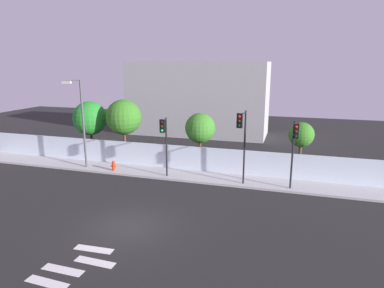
{
  "coord_description": "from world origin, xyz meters",
  "views": [
    {
      "loc": [
        7.55,
        -13.88,
        8.0
      ],
      "look_at": [
        1.4,
        6.5,
        2.91
      ],
      "focal_mm": 31.2,
      "sensor_mm": 36.0,
      "label": 1
    }
  ],
  "objects_px": {
    "roadside_tree_rightmost": "(301,135)",
    "roadside_tree_midright": "(200,128)",
    "traffic_light_left": "(164,135)",
    "traffic_light_right": "(294,142)",
    "traffic_light_center": "(242,133)",
    "fire_hydrant": "(114,165)",
    "roadside_tree_leftmost": "(90,118)",
    "street_lamp_curbside": "(81,116)",
    "roadside_tree_midleft": "(124,117)"
  },
  "relations": [
    {
      "from": "traffic_light_right",
      "to": "roadside_tree_leftmost",
      "type": "distance_m",
      "value": 17.35
    },
    {
      "from": "street_lamp_curbside",
      "to": "roadside_tree_midleft",
      "type": "distance_m",
      "value": 3.84
    },
    {
      "from": "traffic_light_right",
      "to": "roadside_tree_midleft",
      "type": "bearing_deg",
      "value": 164.34
    },
    {
      "from": "roadside_tree_midleft",
      "to": "roadside_tree_rightmost",
      "type": "height_order",
      "value": "roadside_tree_midleft"
    },
    {
      "from": "street_lamp_curbside",
      "to": "roadside_tree_midleft",
      "type": "relative_size",
      "value": 1.31
    },
    {
      "from": "traffic_light_center",
      "to": "roadside_tree_midleft",
      "type": "height_order",
      "value": "roadside_tree_midleft"
    },
    {
      "from": "traffic_light_center",
      "to": "roadside_tree_leftmost",
      "type": "xyz_separation_m",
      "value": [
        -13.72,
        4.01,
        -0.3
      ]
    },
    {
      "from": "street_lamp_curbside",
      "to": "fire_hydrant",
      "type": "xyz_separation_m",
      "value": [
        2.46,
        0.11,
        -3.65
      ]
    },
    {
      "from": "traffic_light_right",
      "to": "roadside_tree_midleft",
      "type": "xyz_separation_m",
      "value": [
        -13.67,
        3.83,
        0.32
      ]
    },
    {
      "from": "traffic_light_left",
      "to": "roadside_tree_midright",
      "type": "bearing_deg",
      "value": 67.91
    },
    {
      "from": "roadside_tree_midright",
      "to": "roadside_tree_midleft",
      "type": "bearing_deg",
      "value": 180.0
    },
    {
      "from": "traffic_light_left",
      "to": "traffic_light_right",
      "type": "relative_size",
      "value": 0.96
    },
    {
      "from": "traffic_light_right",
      "to": "roadside_tree_rightmost",
      "type": "xyz_separation_m",
      "value": [
        0.5,
        3.83,
        -0.34
      ]
    },
    {
      "from": "traffic_light_center",
      "to": "fire_hydrant",
      "type": "distance_m",
      "value": 10.29
    },
    {
      "from": "traffic_light_center",
      "to": "roadside_tree_leftmost",
      "type": "bearing_deg",
      "value": 163.72
    },
    {
      "from": "roadside_tree_leftmost",
      "to": "traffic_light_left",
      "type": "bearing_deg",
      "value": -24.36
    },
    {
      "from": "roadside_tree_midright",
      "to": "roadside_tree_rightmost",
      "type": "distance_m",
      "value": 7.55
    },
    {
      "from": "traffic_light_left",
      "to": "roadside_tree_midright",
      "type": "height_order",
      "value": "traffic_light_left"
    },
    {
      "from": "traffic_light_center",
      "to": "fire_hydrant",
      "type": "xyz_separation_m",
      "value": [
        -9.75,
        0.72,
        -3.21
      ]
    },
    {
      "from": "traffic_light_left",
      "to": "fire_hydrant",
      "type": "xyz_separation_m",
      "value": [
        -4.36,
        0.49,
        -2.71
      ]
    },
    {
      "from": "traffic_light_right",
      "to": "roadside_tree_leftmost",
      "type": "xyz_separation_m",
      "value": [
        -16.92,
        3.83,
        0.07
      ]
    },
    {
      "from": "traffic_light_left",
      "to": "roadside_tree_leftmost",
      "type": "relative_size",
      "value": 0.86
    },
    {
      "from": "traffic_light_left",
      "to": "roadside_tree_leftmost",
      "type": "height_order",
      "value": "roadside_tree_leftmost"
    },
    {
      "from": "roadside_tree_leftmost",
      "to": "roadside_tree_midleft",
      "type": "xyz_separation_m",
      "value": [
        3.24,
        0.0,
        0.25
      ]
    },
    {
      "from": "roadside_tree_rightmost",
      "to": "traffic_light_left",
      "type": "bearing_deg",
      "value": -157.44
    },
    {
      "from": "traffic_light_left",
      "to": "roadside_tree_leftmost",
      "type": "bearing_deg",
      "value": 155.64
    },
    {
      "from": "traffic_light_center",
      "to": "roadside_tree_leftmost",
      "type": "height_order",
      "value": "traffic_light_center"
    },
    {
      "from": "roadside_tree_rightmost",
      "to": "fire_hydrant",
      "type": "bearing_deg",
      "value": -166.26
    },
    {
      "from": "roadside_tree_leftmost",
      "to": "roadside_tree_midright",
      "type": "height_order",
      "value": "roadside_tree_leftmost"
    },
    {
      "from": "traffic_light_center",
      "to": "roadside_tree_midright",
      "type": "relative_size",
      "value": 1.14
    },
    {
      "from": "traffic_light_center",
      "to": "street_lamp_curbside",
      "type": "distance_m",
      "value": 12.23
    },
    {
      "from": "street_lamp_curbside",
      "to": "roadside_tree_midright",
      "type": "height_order",
      "value": "street_lamp_curbside"
    },
    {
      "from": "street_lamp_curbside",
      "to": "roadside_tree_midleft",
      "type": "xyz_separation_m",
      "value": [
        1.73,
        3.39,
        -0.51
      ]
    },
    {
      "from": "traffic_light_center",
      "to": "roadside_tree_midleft",
      "type": "distance_m",
      "value": 11.22
    },
    {
      "from": "traffic_light_right",
      "to": "street_lamp_curbside",
      "type": "distance_m",
      "value": 15.43
    },
    {
      "from": "fire_hydrant",
      "to": "roadside_tree_rightmost",
      "type": "xyz_separation_m",
      "value": [
        13.44,
        3.29,
        2.49
      ]
    },
    {
      "from": "traffic_light_center",
      "to": "street_lamp_curbside",
      "type": "bearing_deg",
      "value": 177.12
    },
    {
      "from": "traffic_light_center",
      "to": "roadside_tree_midright",
      "type": "xyz_separation_m",
      "value": [
        -3.86,
        4.01,
        -0.62
      ]
    },
    {
      "from": "fire_hydrant",
      "to": "roadside_tree_leftmost",
      "type": "bearing_deg",
      "value": 140.42
    },
    {
      "from": "traffic_light_right",
      "to": "traffic_light_left",
      "type": "bearing_deg",
      "value": 179.61
    },
    {
      "from": "fire_hydrant",
      "to": "roadside_tree_rightmost",
      "type": "distance_m",
      "value": 14.06
    },
    {
      "from": "fire_hydrant",
      "to": "roadside_tree_leftmost",
      "type": "height_order",
      "value": "roadside_tree_leftmost"
    },
    {
      "from": "street_lamp_curbside",
      "to": "roadside_tree_midright",
      "type": "xyz_separation_m",
      "value": [
        8.35,
        3.39,
        -1.07
      ]
    },
    {
      "from": "street_lamp_curbside",
      "to": "roadside_tree_rightmost",
      "type": "xyz_separation_m",
      "value": [
        15.91,
        3.39,
        -1.16
      ]
    },
    {
      "from": "street_lamp_curbside",
      "to": "roadside_tree_leftmost",
      "type": "xyz_separation_m",
      "value": [
        -1.51,
        3.39,
        -0.75
      ]
    },
    {
      "from": "traffic_light_left",
      "to": "roadside_tree_midright",
      "type": "xyz_separation_m",
      "value": [
        1.53,
        3.77,
        -0.12
      ]
    },
    {
      "from": "street_lamp_curbside",
      "to": "roadside_tree_leftmost",
      "type": "relative_size",
      "value": 1.38
    },
    {
      "from": "traffic_light_left",
      "to": "roadside_tree_midright",
      "type": "relative_size",
      "value": 0.98
    },
    {
      "from": "roadside_tree_rightmost",
      "to": "roadside_tree_midright",
      "type": "bearing_deg",
      "value": 180.0
    },
    {
      "from": "street_lamp_curbside",
      "to": "roadside_tree_midright",
      "type": "bearing_deg",
      "value": 22.12
    }
  ]
}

